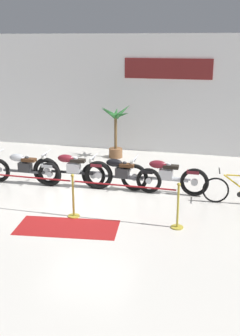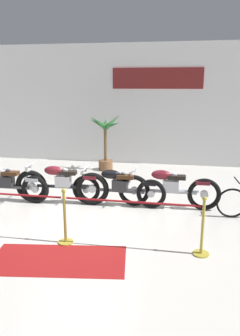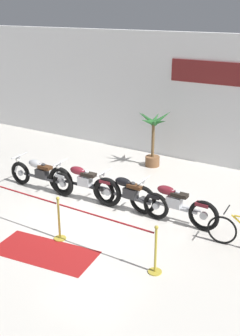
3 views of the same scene
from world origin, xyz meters
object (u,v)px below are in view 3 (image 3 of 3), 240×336
object	(u,v)px
motorcycle_black_2	(129,194)
stanchion_mid_left	(59,225)
potted_palm_left_of_row	(153,137)
stanchion_far_left	(16,200)
stanchion_mid_right	(155,257)
motorcycle_silver_0	(41,175)
floor_banner	(45,252)
motorcycle_maroon_3	(172,204)
motorcycle_maroon_1	(83,183)

from	to	relation	value
motorcycle_black_2	stanchion_mid_left	size ratio (longest dim) A/B	2.17
potted_palm_left_of_row	stanchion_far_left	world-z (taller)	potted_palm_left_of_row
stanchion_mid_right	motorcycle_silver_0	bearing A→B (deg)	158.19
potted_palm_left_of_row	floor_banner	xyz separation A→B (m)	(0.50, -5.87, -1.00)
stanchion_mid_left	floor_banner	world-z (taller)	stanchion_mid_left
motorcycle_silver_0	stanchion_far_left	world-z (taller)	stanchion_far_left
motorcycle_silver_0	stanchion_mid_right	size ratio (longest dim) A/B	2.17
motorcycle_maroon_3	motorcycle_black_2	bearing A→B (deg)	-177.40
potted_palm_left_of_row	stanchion_far_left	xyz separation A→B (m)	(-0.89, -5.27, -0.34)
potted_palm_left_of_row	stanchion_mid_left	world-z (taller)	potted_palm_left_of_row
stanchion_mid_right	floor_banner	distance (m)	2.46
stanchion_mid_left	floor_banner	bearing A→B (deg)	-82.81
motorcycle_maroon_1	floor_banner	bearing A→B (deg)	-71.49
motorcycle_maroon_1	stanchion_mid_right	world-z (taller)	stanchion_mid_right
motorcycle_maroon_3	potted_palm_left_of_row	bearing A→B (deg)	124.93
stanchion_mid_left	floor_banner	distance (m)	0.71
motorcycle_maroon_1	floor_banner	world-z (taller)	motorcycle_maroon_1
motorcycle_maroon_3	stanchion_far_left	distance (m)	3.74
stanchion_mid_left	floor_banner	size ratio (longest dim) A/B	0.47
floor_banner	stanchion_mid_right	bearing A→B (deg)	6.83
stanchion_mid_right	potted_palm_left_of_row	bearing A→B (deg)	118.48
motorcycle_silver_0	stanchion_mid_left	xyz separation A→B (m)	(2.23, -1.86, -0.10)
motorcycle_black_2	potted_palm_left_of_row	size ratio (longest dim) A/B	1.21
motorcycle_silver_0	potted_palm_left_of_row	world-z (taller)	potted_palm_left_of_row
potted_palm_left_of_row	motorcycle_silver_0	bearing A→B (deg)	-117.90
potted_palm_left_of_row	stanchion_mid_left	bearing A→B (deg)	-85.39
motorcycle_maroon_1	motorcycle_maroon_3	world-z (taller)	motorcycle_maroon_1
motorcycle_black_2	stanchion_mid_left	distance (m)	2.13
floor_banner	motorcycle_black_2	bearing A→B (deg)	71.31
potted_palm_left_of_row	stanchion_mid_left	xyz separation A→B (m)	(0.42, -5.27, -0.64)
motorcycle_silver_0	floor_banner	world-z (taller)	motorcycle_silver_0
stanchion_far_left	motorcycle_black_2	bearing A→B (deg)	47.07
stanchion_mid_right	floor_banner	size ratio (longest dim) A/B	0.47
motorcycle_maroon_3	stanchion_far_left	world-z (taller)	stanchion_far_left
stanchion_far_left	floor_banner	distance (m)	1.65
motorcycle_silver_0	stanchion_far_left	distance (m)	2.09
motorcycle_maroon_1	motorcycle_maroon_3	bearing A→B (deg)	3.09
motorcycle_maroon_3	floor_banner	xyz separation A→B (m)	(-1.71, -2.71, -0.48)
stanchion_far_left	stanchion_mid_left	xyz separation A→B (m)	(1.31, -0.00, -0.30)
potted_palm_left_of_row	floor_banner	distance (m)	5.98
motorcycle_black_2	floor_banner	bearing A→B (deg)	-101.04
motorcycle_silver_0	stanchion_mid_left	size ratio (longest dim) A/B	2.17
motorcycle_maroon_3	stanchion_mid_left	xyz separation A→B (m)	(-1.79, -2.10, -0.13)
stanchion_mid_right	stanchion_mid_left	bearing A→B (deg)	180.00
motorcycle_silver_0	stanchion_far_left	xyz separation A→B (m)	(0.92, -1.86, 0.20)
stanchion_mid_right	motorcycle_maroon_3	bearing A→B (deg)	107.11
motorcycle_silver_0	potted_palm_left_of_row	xyz separation A→B (m)	(1.80, 3.40, 0.55)
floor_banner	motorcycle_silver_0	bearing A→B (deg)	125.29
stanchion_mid_left	floor_banner	xyz separation A→B (m)	(0.08, -0.61, -0.35)
motorcycle_silver_0	motorcycle_maroon_3	size ratio (longest dim) A/B	0.96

